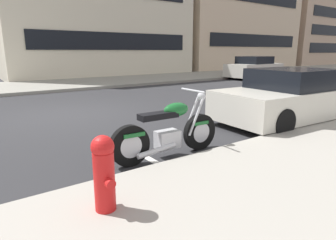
# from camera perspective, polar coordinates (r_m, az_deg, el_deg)

# --- Properties ---
(ground_plane) EXTENTS (260.00, 260.00, 0.00)m
(ground_plane) POSITION_cam_1_polar(r_m,az_deg,el_deg) (8.79, -18.83, 1.07)
(ground_plane) COLOR #28282B
(sidewalk_far_curb) EXTENTS (120.00, 5.00, 0.14)m
(sidewalk_far_curb) POSITION_cam_1_polar(r_m,az_deg,el_deg) (21.25, 7.42, 8.78)
(sidewalk_far_curb) COLOR gray
(sidewalk_far_curb) RESTS_ON ground
(parking_stall_stripe) EXTENTS (0.12, 2.20, 0.01)m
(parking_stall_stripe) POSITION_cam_1_polar(r_m,az_deg,el_deg) (5.09, -4.80, -7.04)
(parking_stall_stripe) COLOR silver
(parking_stall_stripe) RESTS_ON ground
(parked_motorcycle) EXTENTS (2.09, 0.62, 1.13)m
(parked_motorcycle) POSITION_cam_1_polar(r_m,az_deg,el_deg) (4.90, 0.11, -2.46)
(parked_motorcycle) COLOR black
(parked_motorcycle) RESTS_ON ground
(parked_car_near_corner) EXTENTS (4.12, 2.06, 1.35)m
(parked_car_near_corner) POSITION_cam_1_polar(r_m,az_deg,el_deg) (8.02, 22.94, 4.15)
(parked_car_near_corner) COLOR beige
(parked_car_near_corner) RESTS_ON ground
(car_opposite_curb) EXTENTS (4.24, 2.07, 1.44)m
(car_opposite_curb) POSITION_cam_1_polar(r_m,az_deg,el_deg) (19.99, 16.66, 9.79)
(car_opposite_curb) COLOR beige
(car_opposite_curb) RESTS_ON ground
(fire_hydrant) EXTENTS (0.24, 0.36, 0.82)m
(fire_hydrant) POSITION_cam_1_polar(r_m,az_deg,el_deg) (3.10, -12.56, -9.85)
(fire_hydrant) COLOR red
(fire_hydrant) RESTS_ON sidewalk_near_curb
(townhouse_far_uphill) EXTENTS (13.02, 9.43, 10.87)m
(townhouse_far_uphill) POSITION_cam_1_polar(r_m,az_deg,el_deg) (24.35, -15.62, 21.68)
(townhouse_far_uphill) COLOR beige
(townhouse_far_uphill) RESTS_ON ground
(townhouse_near_left) EXTENTS (13.97, 9.68, 12.26)m
(townhouse_near_left) POSITION_cam_1_polar(r_m,az_deg,el_deg) (32.39, 10.26, 21.03)
(townhouse_near_left) COLOR beige
(townhouse_near_left) RESTS_ON ground
(townhouse_corner_block) EXTENTS (15.97, 12.04, 9.63)m
(townhouse_corner_block) POSITION_cam_1_polar(r_m,az_deg,el_deg) (45.69, 23.97, 16.22)
(townhouse_corner_block) COLOR tan
(townhouse_corner_block) RESTS_ON ground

